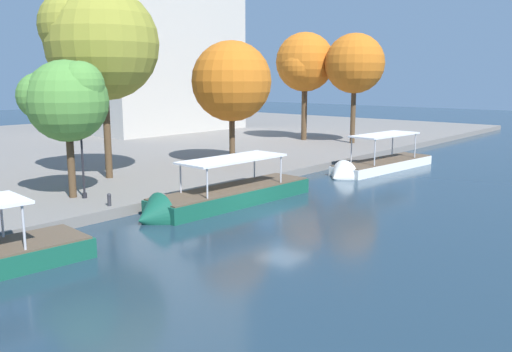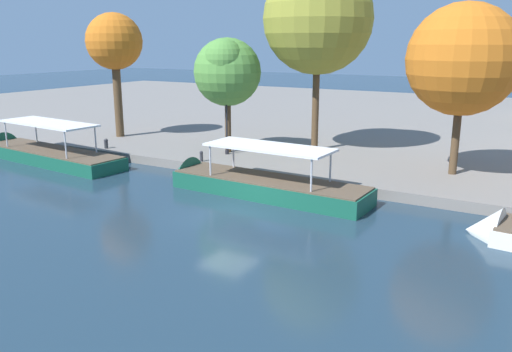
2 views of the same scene
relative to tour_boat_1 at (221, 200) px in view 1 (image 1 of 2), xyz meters
The scene contains 11 objects.
ground_plane 4.01m from the tour_boat_1, 77.23° to the right, with size 220.00×220.00×0.00m, color #1E3342.
dock_promenade 29.76m from the tour_boat_1, 88.30° to the left, with size 120.00×55.00×0.58m, color slate.
tour_boat_1 is the anchor object (origin of this frame).
tour_boat_2 16.85m from the tour_boat_1, ahead, with size 12.36×3.67×4.03m.
mooring_bollard_1 6.37m from the tour_boat_1, 152.35° to the left, with size 0.23×0.23×0.70m.
lamp_post 8.44m from the tour_boat_1, 133.64° to the left, with size 0.41×0.41×4.51m.
tree_0 13.63m from the tour_boat_1, 40.83° to the left, with size 6.29×6.29×9.72m.
tree_1 10.47m from the tour_boat_1, 132.67° to the left, with size 4.72×4.60×7.85m.
tree_2 13.90m from the tour_boat_1, 96.32° to the left, with size 7.55×7.48×12.79m.
tree_4 30.39m from the tour_boat_1, 15.42° to the left, with size 6.22×6.22×11.44m.
tree_5 31.21m from the tour_boat_1, 26.61° to the left, with size 6.56×6.43×11.78m.
Camera 1 is at (-22.59, -17.47, 7.39)m, focal length 37.35 mm.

